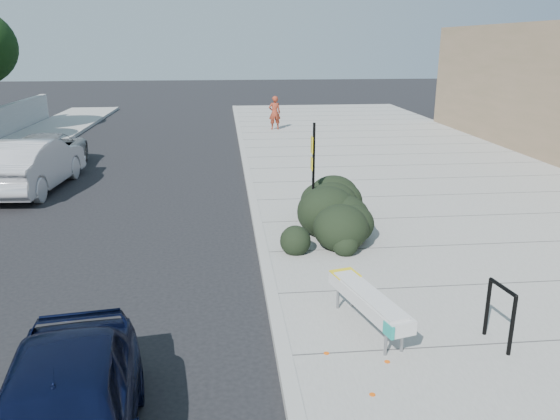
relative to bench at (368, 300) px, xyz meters
The scene contains 10 objects.
ground 2.02m from the bench, 134.97° to the left, with size 120.00×120.00×0.00m, color black.
sidewalk_near 7.66m from the bench, 56.26° to the left, with size 11.20×50.00×0.15m, color gray.
curb_near 6.52m from the bench, 102.03° to the left, with size 0.22×50.00×0.17m, color #9E9E99.
bench is the anchor object (origin of this frame).
bike_rack 1.89m from the bench, 19.97° to the right, with size 0.14×0.64×0.94m.
sign_post 5.22m from the bench, 90.45° to the left, with size 0.09×0.28×2.46m.
hedge 4.86m from the bench, 88.29° to the left, with size 1.86×3.72×1.39m, color black.
wagon_silver 12.63m from the bench, 129.42° to the left, with size 1.71×4.89×1.61m, color silver.
suv_silver 15.15m from the bench, 123.65° to the left, with size 2.22×4.82×1.34m, color gray.
pedestrian 20.33m from the bench, 88.68° to the left, with size 0.61×0.40×1.67m, color maroon.
Camera 1 is at (-0.76, -8.72, 4.39)m, focal length 35.00 mm.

